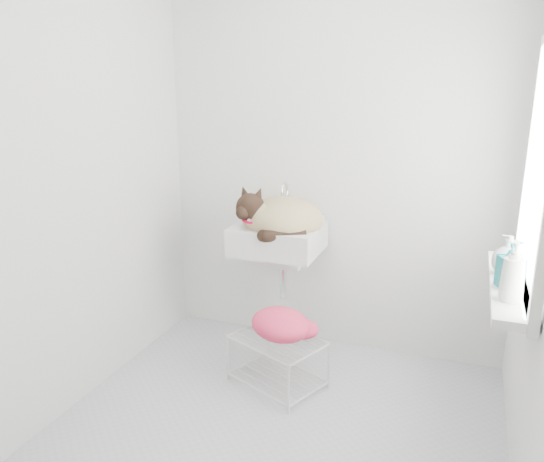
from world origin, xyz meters
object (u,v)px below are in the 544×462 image
(cat, at_px, (279,219))
(bottle_c, at_px, (506,274))
(bottle_a, at_px, (510,301))
(bottle_b, at_px, (508,287))
(sink, at_px, (278,225))
(wire_rack, at_px, (277,361))

(cat, relative_size, bottle_c, 3.10)
(cat, height_order, bottle_a, cat)
(bottle_b, height_order, bottle_c, bottle_b)
(sink, bearing_deg, bottle_a, -31.21)
(sink, relative_size, bottle_c, 2.86)
(cat, xyz_separation_m, bottle_a, (1.26, -0.75, -0.04))
(bottle_a, distance_m, bottle_b, 0.15)
(cat, relative_size, bottle_a, 2.67)
(bottle_b, bearing_deg, sink, 154.09)
(sink, relative_size, bottle_a, 2.47)
(bottle_c, bearing_deg, bottle_b, -90.00)
(sink, height_order, bottle_c, sink)
(sink, height_order, cat, cat)
(cat, distance_m, bottle_a, 1.47)
(cat, height_order, bottle_b, cat)
(cat, xyz_separation_m, wire_rack, (0.13, -0.36, -0.74))
(bottle_c, bearing_deg, bottle_a, -90.00)
(bottle_a, xyz_separation_m, bottle_c, (0.00, 0.33, 0.00))
(cat, height_order, bottle_c, cat)
(bottle_a, relative_size, bottle_c, 1.16)
(sink, xyz_separation_m, bottle_c, (1.27, -0.44, 0.00))
(bottle_b, bearing_deg, bottle_a, -90.00)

